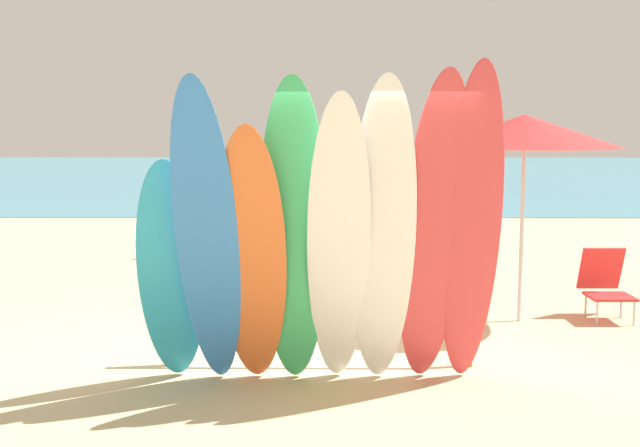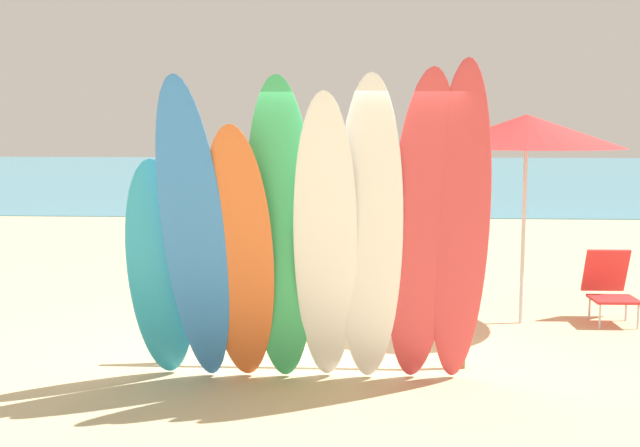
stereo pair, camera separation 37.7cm
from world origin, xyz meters
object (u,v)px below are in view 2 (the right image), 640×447
beachgoer_by_water (215,207)px  surfboard_blue_1 (194,239)px  surfboard_orange_2 (239,260)px  surfboard_white_5 (369,238)px  surfboard_red_6 (421,235)px  surfboard_rack (310,308)px  beachgoer_midbeach (234,198)px  surfboard_white_4 (325,246)px  surfboard_red_7 (459,231)px  beachgoer_photographing (419,229)px  surfboard_teal_0 (161,272)px  beach_umbrella (527,131)px  surfboard_green_3 (281,237)px  beach_chair_red (609,284)px  beachgoer_near_rack (354,201)px

beachgoer_by_water → surfboard_blue_1: bearing=77.1°
surfboard_orange_2 → surfboard_white_5: (1.08, -0.00, 0.19)m
surfboard_orange_2 → surfboard_red_6: (1.51, 0.05, 0.21)m
surfboard_rack → beachgoer_midbeach: beachgoer_midbeach is taller
surfboard_white_4 → surfboard_red_6: surfboard_red_6 is taller
surfboard_red_7 → beachgoer_by_water: surfboard_red_7 is taller
beachgoer_photographing → beachgoer_by_water: bearing=164.6°
surfboard_teal_0 → surfboard_red_6: 2.25m
beach_umbrella → beachgoer_photographing: bearing=124.0°
surfboard_green_3 → surfboard_red_7: size_ratio=0.95×
surfboard_white_5 → beach_chair_red: size_ratio=3.35×
surfboard_white_4 → beachgoer_by_water: surfboard_white_4 is taller
surfboard_red_6 → beachgoer_by_water: size_ratio=1.87×
surfboard_white_5 → beach_umbrella: (1.77, 2.49, 0.86)m
surfboard_rack → beach_umbrella: 3.32m
surfboard_blue_1 → beachgoer_near_rack: surfboard_blue_1 is taller
surfboard_rack → surfboard_orange_2: (-0.54, -0.75, 0.58)m
surfboard_blue_1 → surfboard_green_3: size_ratio=1.02×
surfboard_rack → surfboard_teal_0: size_ratio=1.42×
surfboard_teal_0 → beach_umbrella: beach_umbrella is taller
surfboard_teal_0 → surfboard_orange_2: size_ratio=0.86×
surfboard_red_6 → beachgoer_near_rack: surfboard_red_6 is taller
beach_chair_red → beach_umbrella: beach_umbrella is taller
surfboard_red_6 → beach_chair_red: bearing=41.8°
beachgoer_near_rack → surfboard_green_3: bearing=21.1°
beach_chair_red → beach_umbrella: 2.04m
surfboard_teal_0 → beachgoer_photographing: size_ratio=1.37×
beachgoer_near_rack → beachgoer_midbeach: size_ratio=1.05×
surfboard_rack → surfboard_white_4: size_ratio=1.09×
surfboard_green_3 → beach_chair_red: surfboard_green_3 is taller
surfboard_white_5 → beachgoer_midbeach: (-2.42, 7.99, -0.39)m
surfboard_white_5 → beach_chair_red: surfboard_white_5 is taller
surfboard_orange_2 → beachgoer_by_water: size_ratio=1.61×
surfboard_green_3 → beach_umbrella: 3.61m
beachgoer_by_water → surfboard_teal_0: bearing=74.5°
surfboard_white_4 → beach_umbrella: bearing=48.9°
surfboard_orange_2 → surfboard_white_4: size_ratio=0.90×
surfboard_teal_0 → surfboard_orange_2: (0.71, -0.16, 0.14)m
surfboard_white_5 → surfboard_red_6: surfboard_red_6 is taller
surfboard_rack → surfboard_white_4: 1.06m
surfboard_orange_2 → surfboard_red_6: size_ratio=0.86×
surfboard_rack → beachgoer_near_rack: bearing=86.7°
surfboard_rack → beachgoer_photographing: (1.26, 3.30, 0.32)m
surfboard_teal_0 → surfboard_orange_2: surfboard_orange_2 is taller
surfboard_orange_2 → beachgoer_by_water: (-1.50, 6.96, -0.27)m
surfboard_rack → surfboard_red_7: size_ratio=1.02×
surfboard_blue_1 → beachgoer_midbeach: (-0.99, 8.07, -0.39)m
surfboard_white_4 → beach_chair_red: bearing=39.3°
surfboard_red_7 → surfboard_white_5: bearing=-174.6°
surfboard_white_4 → surfboard_red_6: 0.80m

